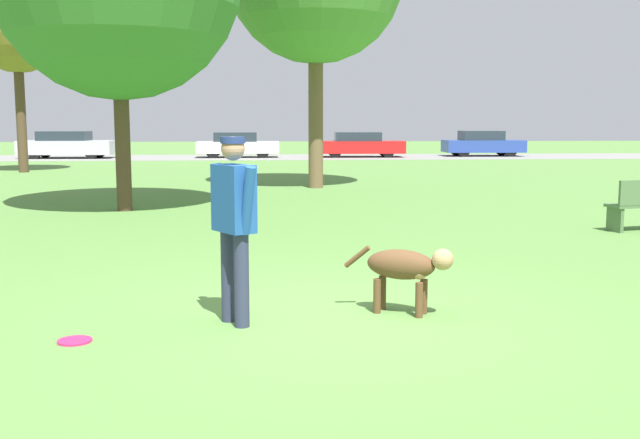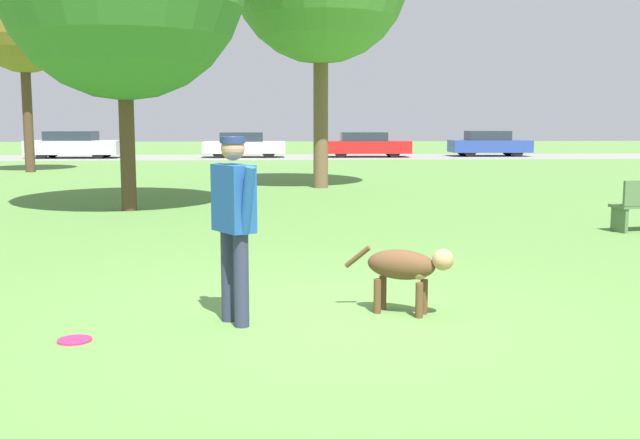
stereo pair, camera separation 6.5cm
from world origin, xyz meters
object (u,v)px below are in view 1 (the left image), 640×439
object	(u,v)px
parked_car_silver	(67,145)
parked_car_white	(237,145)
parked_car_red	(360,145)
person	(234,215)
frisbee	(75,341)
dog	(406,267)
tree_far_left	(16,25)
parked_car_blue	(483,144)

from	to	relation	value
parked_car_silver	parked_car_white	xyz separation A→B (m)	(8.13, 0.20, -0.02)
parked_car_white	parked_car_red	distance (m)	6.02
parked_car_red	person	bearing A→B (deg)	-97.55
person	frisbee	distance (m)	1.65
person	dog	world-z (taller)	person
person	parked_car_white	size ratio (longest dim) A/B	0.41
parked_car_red	tree_far_left	bearing A→B (deg)	-140.60
parked_car_blue	person	bearing A→B (deg)	-109.26
dog	parked_car_silver	distance (m)	31.97
dog	parked_car_blue	world-z (taller)	parked_car_blue
person	parked_car_blue	world-z (taller)	person
person	parked_car_white	distance (m)	30.55
dog	tree_far_left	bearing A→B (deg)	143.56
dog	frisbee	world-z (taller)	dog
tree_far_left	parked_car_blue	size ratio (longest dim) A/B	1.67
frisbee	person	bearing A→B (deg)	19.64
tree_far_left	dog	bearing A→B (deg)	-64.25
person	parked_car_blue	distance (m)	33.06
parked_car_silver	dog	bearing A→B (deg)	-68.81
dog	frisbee	xyz separation A→B (m)	(-2.82, -0.68, -0.43)
parked_car_silver	frisbee	bearing A→B (deg)	-74.01
frisbee	parked_car_red	world-z (taller)	parked_car_red
parked_car_white	person	bearing A→B (deg)	-88.57
parked_car_red	parked_car_white	bearing A→B (deg)	-178.87
person	frisbee	bearing A→B (deg)	-102.13
person	frisbee	xyz separation A→B (m)	(-1.27, -0.45, -0.96)
person	tree_far_left	distance (m)	22.28
frisbee	parked_car_white	distance (m)	30.99
tree_far_left	parked_car_white	size ratio (longest dim) A/B	1.67
tree_far_left	frisbee	bearing A→B (deg)	-71.70
parked_car_red	parked_car_blue	bearing A→B (deg)	6.91
frisbee	tree_far_left	distance (m)	22.47
dog	parked_car_white	distance (m)	30.41
dog	parked_car_red	world-z (taller)	parked_car_red
parked_car_blue	tree_far_left	bearing A→B (deg)	-150.41
parked_car_white	parked_car_blue	bearing A→B (deg)	1.85
frisbee	parked_car_white	world-z (taller)	parked_car_white
parked_car_blue	parked_car_white	bearing A→B (deg)	-176.80
parked_car_red	parked_car_blue	distance (m)	6.40
tree_far_left	parked_car_silver	world-z (taller)	tree_far_left
tree_far_left	parked_car_red	distance (m)	17.12
parked_car_white	dog	bearing A→B (deg)	-85.64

